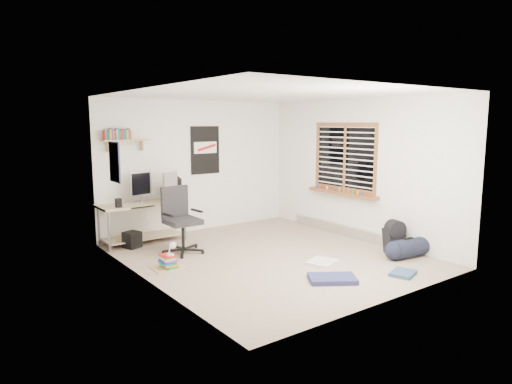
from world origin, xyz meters
TOP-DOWN VIEW (x-y plane):
  - floor at (0.00, 0.00)m, footprint 4.00×4.50m
  - ceiling at (0.00, 0.00)m, footprint 4.00×4.50m
  - back_wall at (0.00, 2.25)m, footprint 4.00×0.01m
  - left_wall at (-2.00, 0.00)m, footprint 0.01×4.50m
  - right_wall at (2.00, 0.00)m, footprint 0.01×4.50m
  - desk at (-1.27, 1.99)m, footprint 1.58×0.92m
  - monitor_left at (-1.27, 2.00)m, footprint 0.39×0.14m
  - monitor_right at (-0.85, 1.73)m, footprint 0.38×0.26m
  - pc_tower at (-0.62, 2.00)m, footprint 0.31×0.44m
  - keyboard at (-1.38, 1.73)m, footprint 0.42×0.17m
  - speaker_left at (-1.75, 1.79)m, footprint 0.09×0.09m
  - speaker_right at (-0.62, 1.73)m, footprint 0.11×0.11m
  - office_chair at (-1.00, 0.99)m, footprint 0.76×0.76m
  - wall_shelf at (-1.45, 2.14)m, footprint 0.80×0.22m
  - poster_back_wall at (0.15, 2.23)m, footprint 0.62×0.03m
  - poster_left_wall at (-1.99, 1.20)m, footprint 0.02×0.42m
  - window at (1.95, 0.30)m, footprint 0.10×1.50m
  - baseboard_heater at (1.96, 0.30)m, footprint 0.08×2.50m
  - backpack at (1.75, -1.02)m, footprint 0.38×0.34m
  - duffel_bag at (1.67, -1.33)m, footprint 0.33×0.33m
  - tshirt at (0.40, -0.75)m, footprint 0.53×0.49m
  - jeans_a at (-0.03, -1.39)m, footprint 0.73×0.67m
  - jeans_b at (0.93, -1.79)m, footprint 0.45×0.39m
  - book_stack at (-1.55, 0.39)m, footprint 0.48×0.41m
  - desk_lamp at (-1.53, 0.37)m, footprint 0.14×0.20m
  - subwoofer at (-1.56, 1.75)m, footprint 0.30×0.30m

SIDE VIEW (x-z plane):
  - floor at x=0.00m, z-range -0.01..0.00m
  - tshirt at x=0.40m, z-range 0.00..0.04m
  - jeans_b at x=0.93m, z-range 0.00..0.05m
  - jeans_a at x=-0.03m, z-range 0.00..0.06m
  - baseboard_heater at x=1.96m, z-range 0.00..0.18m
  - duffel_bag at x=1.67m, z-range -0.15..0.43m
  - subwoofer at x=-1.56m, z-range 0.01..0.27m
  - book_stack at x=-1.55m, z-range 0.00..0.30m
  - backpack at x=1.75m, z-range -0.01..0.41m
  - desk at x=-1.27m, z-range 0.03..0.70m
  - desk_lamp at x=-1.53m, z-range 0.29..0.47m
  - office_chair at x=-1.00m, z-range -0.05..1.03m
  - keyboard at x=-1.38m, z-range 0.68..0.70m
  - speaker_left at x=-1.75m, z-range 0.68..0.85m
  - speaker_right at x=-0.62m, z-range 0.68..0.87m
  - monitor_right at x=-0.85m, z-range 0.68..1.09m
  - pc_tower at x=-0.62m, z-range 0.68..1.09m
  - monitor_left at x=-1.27m, z-range 0.68..1.10m
  - back_wall at x=0.00m, z-range 0.00..2.50m
  - left_wall at x=-2.00m, z-range 0.00..2.50m
  - right_wall at x=2.00m, z-range 0.00..2.50m
  - window at x=1.95m, z-range 0.82..2.08m
  - poster_left_wall at x=-1.99m, z-range 1.20..1.80m
  - poster_back_wall at x=0.15m, z-range 1.09..2.01m
  - wall_shelf at x=-1.45m, z-range 1.66..1.90m
  - ceiling at x=0.00m, z-range 2.50..2.51m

